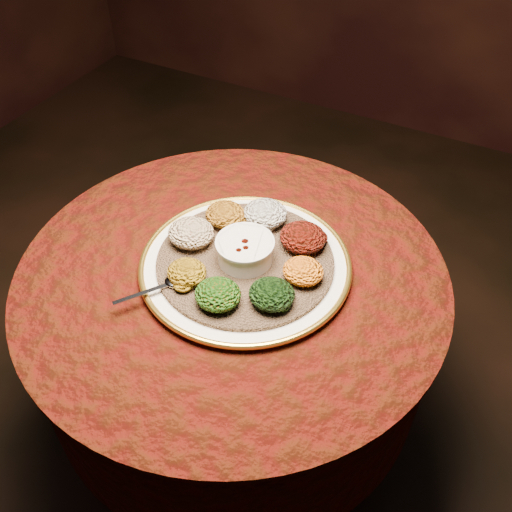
% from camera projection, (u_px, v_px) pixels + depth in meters
% --- Properties ---
extents(table, '(0.96, 0.96, 0.73)m').
position_uv_depth(table, '(234.00, 322.00, 1.39)').
color(table, black).
rests_on(table, ground).
extents(platter, '(0.58, 0.58, 0.02)m').
position_uv_depth(platter, '(245.00, 264.00, 1.26)').
color(platter, white).
rests_on(platter, table).
extents(injera, '(0.41, 0.41, 0.01)m').
position_uv_depth(injera, '(245.00, 261.00, 1.25)').
color(injera, '#846142').
rests_on(injera, platter).
extents(stew_bowl, '(0.13, 0.13, 0.05)m').
position_uv_depth(stew_bowl, '(245.00, 249.00, 1.23)').
color(stew_bowl, silver).
rests_on(stew_bowl, injera).
extents(spoon, '(0.10, 0.13, 0.01)m').
position_uv_depth(spoon, '(169.00, 284.00, 1.19)').
color(spoon, silver).
rests_on(spoon, injera).
extents(portion_ayib, '(0.10, 0.10, 0.05)m').
position_uv_depth(portion_ayib, '(265.00, 213.00, 1.32)').
color(portion_ayib, silver).
rests_on(portion_ayib, injera).
extents(portion_kitfo, '(0.10, 0.10, 0.05)m').
position_uv_depth(portion_kitfo, '(303.00, 237.00, 1.26)').
color(portion_kitfo, black).
rests_on(portion_kitfo, injera).
extents(portion_tikil, '(0.09, 0.08, 0.04)m').
position_uv_depth(portion_tikil, '(303.00, 271.00, 1.19)').
color(portion_tikil, orange).
rests_on(portion_tikil, injera).
extents(portion_gomen, '(0.09, 0.09, 0.05)m').
position_uv_depth(portion_gomen, '(272.00, 294.00, 1.14)').
color(portion_gomen, black).
rests_on(portion_gomen, injera).
extents(portion_mixveg, '(0.10, 0.09, 0.05)m').
position_uv_depth(portion_mixveg, '(218.00, 294.00, 1.14)').
color(portion_mixveg, '#8C3B09').
rests_on(portion_mixveg, injera).
extents(portion_kik, '(0.08, 0.08, 0.04)m').
position_uv_depth(portion_kik, '(187.00, 272.00, 1.19)').
color(portion_kik, '#996F0D').
rests_on(portion_kik, injera).
extents(portion_timatim, '(0.11, 0.10, 0.05)m').
position_uv_depth(portion_timatim, '(191.00, 233.00, 1.27)').
color(portion_timatim, maroon).
rests_on(portion_timatim, injera).
extents(portion_shiro, '(0.09, 0.09, 0.05)m').
position_uv_depth(portion_shiro, '(225.00, 214.00, 1.32)').
color(portion_shiro, '#A16513').
rests_on(portion_shiro, injera).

